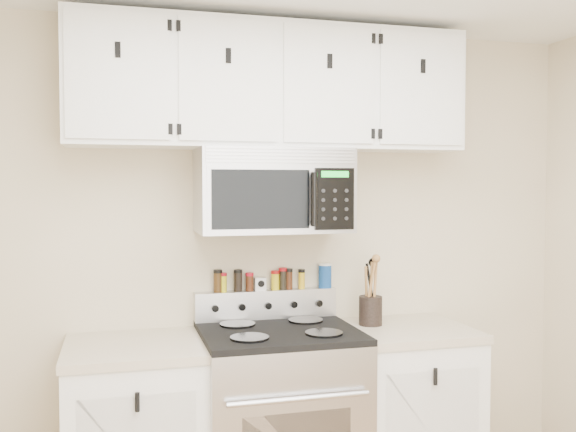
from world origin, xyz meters
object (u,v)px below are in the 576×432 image
Objects in this scene: microwave at (273,191)px; salt_canister at (325,276)px; range at (279,422)px; utensil_crock at (371,308)px.

microwave is 5.81× the size of salt_canister.
range is 0.81m from salt_canister.
utensil_crock is 0.31m from salt_canister.
utensil_crock is (0.52, 0.11, 0.52)m from range.
microwave is (0.00, 0.13, 1.14)m from range.
microwave is at bearing 89.77° from range.
microwave reaches higher than salt_canister.
range is at bearing -90.23° from microwave.
utensil_crock is at bearing 11.48° from range.
utensil_crock reaches higher than salt_canister.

